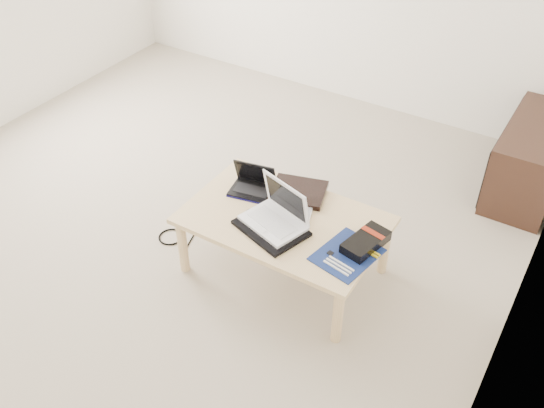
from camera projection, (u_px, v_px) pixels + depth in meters
The scene contains 14 objects.
ground at pixel (192, 216), 3.99m from camera, with size 4.00×4.00×0.00m, color #AD9F8C.
coffee_table at pixel (284, 225), 3.38m from camera, with size 1.10×0.70×0.40m.
media_cabinet at pixel (531, 159), 4.07m from camera, with size 0.41×0.90×0.50m.
book at pixel (298, 192), 3.52m from camera, with size 0.37×0.33×0.03m.
netbook at pixel (253, 185), 3.53m from camera, with size 0.28×0.23×0.18m.
tablet at pixel (284, 219), 3.34m from camera, with size 0.27×0.21×0.01m.
remote at pixel (307, 212), 3.38m from camera, with size 0.12×0.23×0.02m.
neoprene_sleeve at pixel (271, 228), 3.27m from camera, with size 0.37×0.27×0.02m, color black.
white_laptop at pixel (277, 214), 3.27m from camera, with size 0.39×0.32×0.24m.
motherboard at pixel (347, 255), 3.12m from camera, with size 0.33×0.38×0.02m.
gpu_box at pixel (366, 242), 3.15m from camera, with size 0.19×0.30×0.06m.
cable_coil at pixel (253, 214), 3.37m from camera, with size 0.10×0.10×0.01m, color black.
floor_cable_coil at pixel (171, 237), 3.82m from camera, with size 0.15×0.15×0.01m, color black.
floor_cable_trail at pixel (193, 237), 3.82m from camera, with size 0.01×0.01×0.32m, color black.
Camera 1 is at (2.05, -2.33, 2.56)m, focal length 40.00 mm.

